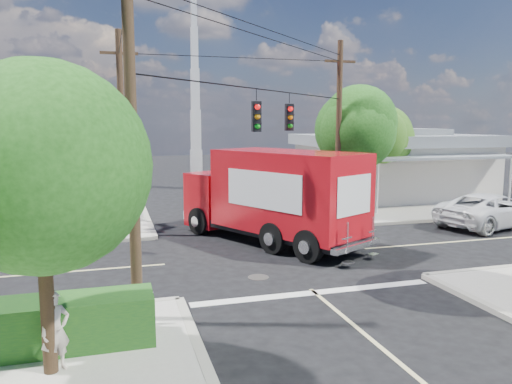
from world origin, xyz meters
name	(u,v)px	position (x,y,z in m)	size (l,w,h in m)	color
ground	(271,256)	(0.00, 0.00, 0.00)	(120.00, 120.00, 0.00)	black
sidewalk_ne	(379,200)	(10.88, 10.88, 0.07)	(14.12, 14.12, 0.14)	#AAA59A
sidewalk_nw	(12,218)	(-10.88, 10.88, 0.07)	(14.12, 14.12, 0.14)	#AAA59A
road_markings	(283,267)	(0.00, -1.47, 0.01)	(32.00, 32.00, 0.01)	beige
building_ne	(393,163)	(12.50, 11.97, 2.32)	(11.80, 10.20, 4.50)	beige
radio_tower	(195,115)	(0.50, 20.00, 5.64)	(0.80, 0.80, 17.00)	silver
tree_sw_front	(39,161)	(-6.99, -7.54, 4.33)	(3.88, 3.78, 6.03)	#422D1C
tree_ne_front	(360,128)	(7.21, 6.76, 4.77)	(4.21, 4.14, 6.66)	#422D1C
tree_ne_back	(382,137)	(9.81, 8.96, 4.19)	(3.77, 3.66, 5.82)	#422D1C
palm_nw_front	(70,123)	(-7.50, 7.50, 5.04)	(3.01, 3.08, 5.59)	#422D1C
palm_nw_back	(29,130)	(-9.50, 9.00, 4.67)	(3.01, 3.08, 5.19)	#422D1C
utility_poles	(220,132)	(-1.58, 1.60, 4.67)	(12.00, 10.68, 9.00)	#473321
picket_fence	(22,315)	(-7.80, -5.60, 0.68)	(5.94, 0.06, 1.00)	silver
hedge_sw	(5,329)	(-8.00, -6.40, 0.69)	(6.20, 1.20, 1.10)	#18491B
vending_boxes	(351,205)	(6.50, 6.20, 0.69)	(1.90, 0.50, 1.10)	red
delivery_truck	(273,196)	(0.76, 2.06, 1.98)	(6.50, 9.20, 3.90)	black
parked_car	(492,210)	(11.99, 2.15, 0.82)	(2.73, 5.92, 1.65)	silver
pedestrian	(55,331)	(-6.89, -7.47, 0.96)	(0.60, 0.39, 1.64)	beige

